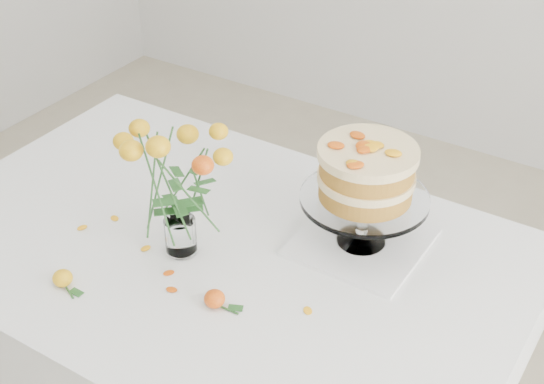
% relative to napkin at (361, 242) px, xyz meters
% --- Properties ---
extents(table, '(1.43, 0.93, 0.76)m').
position_rel_napkin_xyz_m(table, '(-0.29, -0.18, -0.09)').
color(table, tan).
rests_on(table, ground).
extents(napkin, '(0.28, 0.28, 0.01)m').
position_rel_napkin_xyz_m(napkin, '(0.00, 0.00, 0.00)').
color(napkin, silver).
rests_on(napkin, table).
extents(cake_stand, '(0.29, 0.29, 0.26)m').
position_rel_napkin_xyz_m(cake_stand, '(0.00, 0.00, 0.18)').
color(cake_stand, white).
rests_on(cake_stand, napkin).
extents(rose_vase, '(0.29, 0.29, 0.36)m').
position_rel_napkin_xyz_m(rose_vase, '(-0.33, -0.25, 0.21)').
color(rose_vase, white).
rests_on(rose_vase, table).
extents(loose_rose_near, '(0.07, 0.05, 0.04)m').
position_rel_napkin_xyz_m(loose_rose_near, '(-0.48, -0.47, 0.01)').
color(loose_rose_near, yellow).
rests_on(loose_rose_near, table).
extents(loose_rose_far, '(0.08, 0.04, 0.04)m').
position_rel_napkin_xyz_m(loose_rose_far, '(-0.16, -0.35, 0.01)').
color(loose_rose_far, red).
rests_on(loose_rose_far, table).
extents(stray_petal_a, '(0.03, 0.02, 0.00)m').
position_rel_napkin_xyz_m(stray_petal_a, '(-0.41, -0.28, -0.00)').
color(stray_petal_a, '#FFA910').
rests_on(stray_petal_a, table).
extents(stray_petal_b, '(0.03, 0.02, 0.00)m').
position_rel_napkin_xyz_m(stray_petal_b, '(-0.31, -0.32, -0.00)').
color(stray_petal_b, '#FFA910').
rests_on(stray_petal_b, table).
extents(stray_petal_c, '(0.03, 0.02, 0.00)m').
position_rel_napkin_xyz_m(stray_petal_c, '(-0.27, -0.36, -0.00)').
color(stray_petal_c, '#FFA910').
rests_on(stray_petal_c, table).
extents(stray_petal_d, '(0.03, 0.02, 0.00)m').
position_rel_napkin_xyz_m(stray_petal_d, '(-0.55, -0.23, -0.00)').
color(stray_petal_d, '#FFA910').
rests_on(stray_petal_d, table).
extents(stray_petal_e, '(0.03, 0.02, 0.00)m').
position_rel_napkin_xyz_m(stray_petal_e, '(-0.59, -0.30, -0.00)').
color(stray_petal_e, '#FFA910').
rests_on(stray_petal_e, table).
extents(stray_petal_f, '(0.03, 0.02, 0.00)m').
position_rel_napkin_xyz_m(stray_petal_f, '(0.01, -0.26, -0.00)').
color(stray_petal_f, '#FFA910').
rests_on(stray_petal_f, table).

